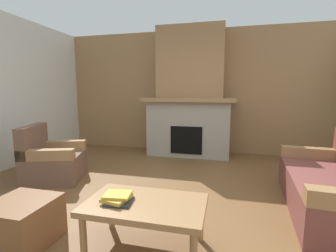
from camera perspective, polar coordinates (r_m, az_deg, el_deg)
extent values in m
plane|color=brown|center=(2.89, -3.41, -19.52)|extent=(9.00, 9.00, 0.00)
cube|color=#997047|center=(5.50, 5.80, 8.12)|extent=(6.00, 0.12, 2.70)
cube|color=gray|center=(5.15, 5.05, -0.51)|extent=(1.70, 0.70, 1.15)
cube|color=black|center=(4.86, 4.43, -3.34)|extent=(0.64, 0.08, 0.56)
cube|color=#997047|center=(5.05, 5.05, 6.33)|extent=(1.90, 0.82, 0.08)
cube|color=#997047|center=(5.23, 5.41, 14.88)|extent=(1.40, 0.50, 1.47)
cube|color=brown|center=(3.34, 34.11, -13.32)|extent=(1.00, 1.87, 0.40)
cube|color=#997047|center=(4.02, 31.39, -5.54)|extent=(0.85, 0.23, 0.15)
cube|color=brown|center=(4.10, -25.29, -8.86)|extent=(0.96, 0.96, 0.40)
cube|color=brown|center=(4.12, -29.69, -2.98)|extent=(0.38, 0.76, 0.45)
cube|color=#997047|center=(3.75, -27.19, -6.16)|extent=(0.76, 0.38, 0.15)
cube|color=#997047|center=(4.32, -24.08, -4.20)|extent=(0.76, 0.38, 0.15)
cube|color=#997047|center=(2.11, -5.46, -18.26)|extent=(1.00, 0.60, 0.05)
cylinder|color=#997047|center=(2.20, -19.61, -23.90)|extent=(0.06, 0.06, 0.38)
cylinder|color=#997047|center=(2.56, -13.39, -18.83)|extent=(0.06, 0.06, 0.38)
cylinder|color=#997047|center=(2.33, 7.80, -21.51)|extent=(0.06, 0.06, 0.38)
cube|color=brown|center=(2.60, -31.57, -19.15)|extent=(0.52, 0.52, 0.40)
cube|color=#2D2D33|center=(2.11, -11.56, -17.34)|extent=(0.23, 0.21, 0.02)
cube|color=gold|center=(2.12, -12.19, -16.49)|extent=(0.23, 0.24, 0.03)
cube|color=gold|center=(2.12, -11.98, -15.80)|extent=(0.24, 0.20, 0.02)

